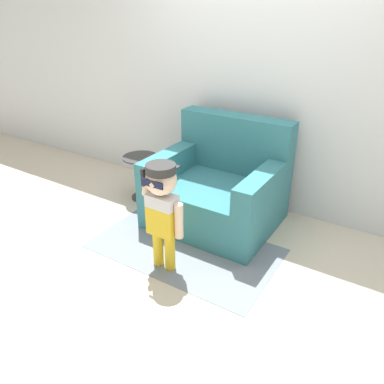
{
  "coord_description": "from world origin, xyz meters",
  "views": [
    {
      "loc": [
        1.37,
        -2.59,
        1.86
      ],
      "look_at": [
        -0.09,
        -0.27,
        0.49
      ],
      "focal_mm": 35.0,
      "sensor_mm": 36.0,
      "label": 1
    }
  ],
  "objects": [
    {
      "name": "ground_plane",
      "position": [
        0.0,
        0.0,
        0.0
      ],
      "size": [
        10.0,
        10.0,
        0.0
      ],
      "primitive_type": "plane",
      "color": "beige"
    },
    {
      "name": "side_table",
      "position": [
        -0.99,
        0.15,
        0.29
      ],
      "size": [
        0.37,
        0.37,
        0.47
      ],
      "color": "#333333",
      "rests_on": "ground_plane"
    },
    {
      "name": "armchair",
      "position": [
        -0.09,
        0.2,
        0.33
      ],
      "size": [
        1.1,
        0.95,
        0.95
      ],
      "color": "teal",
      "rests_on": "ground_plane"
    },
    {
      "name": "rug",
      "position": [
        -0.09,
        -0.39,
        0.0
      ],
      "size": [
        1.55,
        0.91,
        0.01
      ],
      "color": "gray",
      "rests_on": "ground_plane"
    },
    {
      "name": "wall_back",
      "position": [
        0.0,
        0.72,
        1.3
      ],
      "size": [
        10.0,
        0.05,
        2.6
      ],
      "color": "silver",
      "rests_on": "ground_plane"
    },
    {
      "name": "person_child",
      "position": [
        -0.09,
        -0.68,
        0.58
      ],
      "size": [
        0.36,
        0.27,
        0.87
      ],
      "color": "gold",
      "rests_on": "ground_plane"
    }
  ]
}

